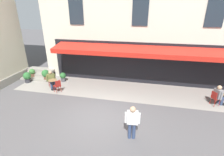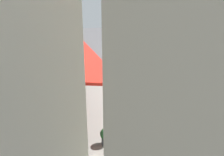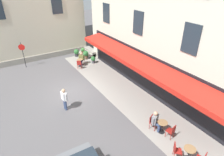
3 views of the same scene
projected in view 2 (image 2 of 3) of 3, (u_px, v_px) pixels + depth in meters
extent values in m
plane|color=#565456|center=(149.00, 95.00, 14.00)|extent=(70.00, 70.00, 0.00)
cube|color=gray|center=(87.00, 83.00, 16.03)|extent=(20.50, 3.20, 0.01)
cube|color=black|center=(64.00, 64.00, 14.85)|extent=(16.00, 0.06, 3.20)
cube|color=red|center=(75.00, 45.00, 14.65)|extent=(15.00, 1.70, 0.36)
cube|color=red|center=(88.00, 48.00, 14.95)|extent=(15.00, 0.04, 0.28)
cube|color=#232D38|center=(54.00, 5.00, 20.87)|extent=(1.10, 0.06, 1.70)
cube|color=#232D38|center=(57.00, 7.00, 16.65)|extent=(1.10, 0.06, 1.70)
cube|color=#232D38|center=(62.00, 9.00, 12.44)|extent=(1.10, 0.06, 1.70)
cube|color=#232D38|center=(71.00, 14.00, 8.22)|extent=(1.10, 0.06, 1.70)
cylinder|color=black|center=(86.00, 67.00, 19.69)|extent=(0.40, 0.40, 0.03)
cylinder|color=black|center=(86.00, 63.00, 19.58)|extent=(0.06, 0.06, 0.72)
cylinder|color=#99754C|center=(86.00, 59.00, 19.45)|extent=(0.60, 0.60, 0.03)
cylinder|color=maroon|center=(90.00, 65.00, 19.45)|extent=(0.03, 0.03, 0.45)
cylinder|color=maroon|center=(87.00, 66.00, 19.24)|extent=(0.03, 0.03, 0.45)
cylinder|color=maroon|center=(93.00, 66.00, 19.21)|extent=(0.03, 0.03, 0.45)
cylinder|color=maroon|center=(89.00, 67.00, 19.00)|extent=(0.03, 0.03, 0.45)
cube|color=maroon|center=(90.00, 63.00, 19.14)|extent=(0.53, 0.53, 0.04)
cube|color=maroon|center=(91.00, 61.00, 18.94)|extent=(0.20, 0.38, 0.42)
cylinder|color=maroon|center=(83.00, 64.00, 19.87)|extent=(0.03, 0.03, 0.45)
cylinder|color=maroon|center=(87.00, 63.00, 20.01)|extent=(0.03, 0.03, 0.45)
cylinder|color=maroon|center=(82.00, 63.00, 20.15)|extent=(0.03, 0.03, 0.45)
cylinder|color=maroon|center=(85.00, 63.00, 20.30)|extent=(0.03, 0.03, 0.45)
cube|color=maroon|center=(84.00, 61.00, 20.00)|extent=(0.47, 0.47, 0.04)
cube|color=maroon|center=(83.00, 58.00, 20.07)|extent=(0.11, 0.40, 0.42)
cylinder|color=black|center=(85.00, 61.00, 21.67)|extent=(0.40, 0.40, 0.03)
cylinder|color=black|center=(85.00, 57.00, 21.55)|extent=(0.06, 0.06, 0.72)
cylinder|color=#99754C|center=(85.00, 54.00, 21.42)|extent=(0.60, 0.60, 0.03)
cylinder|color=maroon|center=(89.00, 59.00, 21.58)|extent=(0.03, 0.03, 0.45)
cylinder|color=maroon|center=(87.00, 60.00, 21.29)|extent=(0.03, 0.03, 0.45)
cylinder|color=maroon|center=(92.00, 59.00, 21.44)|extent=(0.03, 0.03, 0.45)
cylinder|color=maroon|center=(90.00, 60.00, 21.15)|extent=(0.03, 0.03, 0.45)
cube|color=maroon|center=(90.00, 57.00, 21.28)|extent=(0.57, 0.57, 0.04)
cube|color=maroon|center=(91.00, 55.00, 21.13)|extent=(0.32, 0.30, 0.42)
cylinder|color=maroon|center=(82.00, 58.00, 21.82)|extent=(0.03, 0.03, 0.45)
cylinder|color=maroon|center=(85.00, 58.00, 21.98)|extent=(0.03, 0.03, 0.45)
cylinder|color=maroon|center=(80.00, 57.00, 22.09)|extent=(0.03, 0.03, 0.45)
cylinder|color=maroon|center=(83.00, 57.00, 22.26)|extent=(0.03, 0.03, 0.45)
cube|color=maroon|center=(82.00, 55.00, 21.95)|extent=(0.49, 0.49, 0.04)
cube|color=maroon|center=(82.00, 53.00, 22.02)|extent=(0.15, 0.40, 0.42)
cylinder|color=black|center=(139.00, 138.00, 9.61)|extent=(0.40, 0.40, 0.03)
cylinder|color=black|center=(139.00, 131.00, 9.50)|extent=(0.06, 0.06, 0.72)
cylinder|color=#99754C|center=(140.00, 124.00, 9.37)|extent=(0.60, 0.60, 0.03)
cylinder|color=maroon|center=(137.00, 129.00, 9.93)|extent=(0.03, 0.03, 0.45)
cylinder|color=maroon|center=(144.00, 130.00, 9.85)|extent=(0.03, 0.03, 0.45)
cylinder|color=maroon|center=(138.00, 125.00, 10.24)|extent=(0.03, 0.03, 0.45)
cylinder|color=maroon|center=(145.00, 126.00, 10.16)|extent=(0.03, 0.03, 0.45)
cube|color=maroon|center=(141.00, 122.00, 9.96)|extent=(0.55, 0.55, 0.04)
cube|color=maroon|center=(142.00, 116.00, 10.05)|extent=(0.24, 0.36, 0.42)
cylinder|color=maroon|center=(139.00, 140.00, 9.15)|extent=(0.03, 0.03, 0.45)
cylinder|color=maroon|center=(132.00, 137.00, 9.31)|extent=(0.03, 0.03, 0.45)
cylinder|color=maroon|center=(136.00, 144.00, 8.87)|extent=(0.03, 0.03, 0.45)
cylinder|color=maroon|center=(128.00, 141.00, 9.03)|extent=(0.03, 0.03, 0.45)
cube|color=maroon|center=(134.00, 135.00, 9.01)|extent=(0.57, 0.57, 0.04)
cube|color=maroon|center=(132.00, 133.00, 8.79)|extent=(0.32, 0.31, 0.42)
cylinder|color=navy|center=(88.00, 65.00, 19.56)|extent=(0.15, 0.15, 0.47)
cylinder|color=navy|center=(89.00, 62.00, 19.36)|extent=(0.37, 0.28, 0.16)
cylinder|color=navy|center=(86.00, 65.00, 19.45)|extent=(0.15, 0.15, 0.47)
cylinder|color=navy|center=(87.00, 63.00, 19.24)|extent=(0.37, 0.28, 0.16)
cube|color=gray|center=(89.00, 60.00, 19.08)|extent=(0.44, 0.54, 0.57)
sphere|color=tan|center=(89.00, 55.00, 18.95)|extent=(0.25, 0.25, 0.25)
cylinder|color=gray|center=(92.00, 59.00, 19.27)|extent=(0.10, 0.10, 0.50)
cylinder|color=gray|center=(87.00, 61.00, 18.92)|extent=(0.10, 0.10, 0.50)
cylinder|color=navy|center=(140.00, 136.00, 9.37)|extent=(0.15, 0.15, 0.47)
cylinder|color=navy|center=(138.00, 133.00, 9.14)|extent=(0.34, 0.35, 0.16)
cylinder|color=navy|center=(136.00, 135.00, 9.45)|extent=(0.15, 0.15, 0.47)
cylinder|color=navy|center=(134.00, 132.00, 9.23)|extent=(0.34, 0.35, 0.16)
cube|color=olive|center=(135.00, 128.00, 8.96)|extent=(0.52, 0.51, 0.56)
sphere|color=tan|center=(135.00, 120.00, 8.82)|extent=(0.25, 0.25, 0.25)
cylinder|color=olive|center=(141.00, 131.00, 8.83)|extent=(0.10, 0.10, 0.50)
cylinder|color=olive|center=(129.00, 127.00, 9.09)|extent=(0.10, 0.10, 0.50)
cylinder|color=navy|center=(154.00, 77.00, 16.04)|extent=(0.15, 0.15, 0.82)
cylinder|color=navy|center=(155.00, 77.00, 15.88)|extent=(0.15, 0.15, 0.82)
cube|color=silver|center=(155.00, 68.00, 15.72)|extent=(0.51, 0.32, 0.58)
sphere|color=tan|center=(156.00, 62.00, 15.58)|extent=(0.26, 0.26, 0.26)
cylinder|color=silver|center=(153.00, 67.00, 15.98)|extent=(0.10, 0.10, 0.52)
cylinder|color=silver|center=(158.00, 69.00, 15.47)|extent=(0.10, 0.10, 0.52)
cylinder|color=#4C4C51|center=(106.00, 141.00, 9.17)|extent=(0.36, 0.36, 0.30)
sphere|color=#2D6B33|center=(106.00, 134.00, 9.05)|extent=(0.48, 0.48, 0.48)
sphere|color=#2D6B33|center=(121.00, 152.00, 7.78)|extent=(0.59, 0.59, 0.59)
cube|color=slate|center=(137.00, 54.00, 22.03)|extent=(4.35, 1.93, 0.55)
cube|color=#232D38|center=(138.00, 49.00, 21.68)|extent=(2.45, 1.67, 0.48)
cylinder|color=black|center=(139.00, 53.00, 23.63)|extent=(0.60, 0.20, 0.60)
cylinder|color=black|center=(125.00, 54.00, 23.26)|extent=(0.60, 0.20, 0.60)
cylinder|color=black|center=(150.00, 60.00, 20.99)|extent=(0.60, 0.20, 0.60)
cylinder|color=black|center=(134.00, 61.00, 20.61)|extent=(0.60, 0.20, 0.60)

